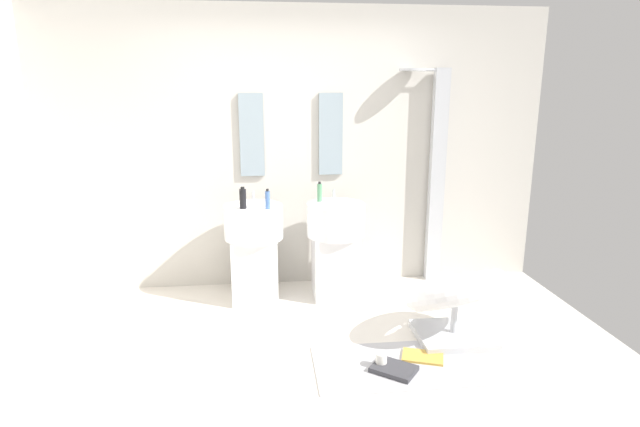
% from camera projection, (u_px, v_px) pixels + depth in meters
% --- Properties ---
extents(ground_plane, '(4.80, 3.60, 0.04)m').
position_uv_depth(ground_plane, '(307.00, 368.00, 3.56)').
color(ground_plane, silver).
extents(rear_partition, '(4.80, 0.10, 2.60)m').
position_uv_depth(rear_partition, '(291.00, 150.00, 4.84)').
color(rear_partition, beige).
rests_on(rear_partition, ground_plane).
extents(pedestal_sink_left, '(0.52, 0.52, 0.97)m').
position_uv_depth(pedestal_sink_left, '(254.00, 247.00, 4.56)').
color(pedestal_sink_left, white).
rests_on(pedestal_sink_left, ground_plane).
extents(pedestal_sink_right, '(0.52, 0.52, 0.97)m').
position_uv_depth(pedestal_sink_right, '(336.00, 245.00, 4.64)').
color(pedestal_sink_right, white).
rests_on(pedestal_sink_right, ground_plane).
extents(vanity_mirror_left, '(0.22, 0.03, 0.75)m').
position_uv_depth(vanity_mirror_left, '(252.00, 135.00, 4.69)').
color(vanity_mirror_left, '#8C9EA8').
extents(vanity_mirror_right, '(0.22, 0.03, 0.75)m').
position_uv_depth(vanity_mirror_right, '(331.00, 134.00, 4.77)').
color(vanity_mirror_right, '#8C9EA8').
extents(shower_column, '(0.49, 0.24, 2.05)m').
position_uv_depth(shower_column, '(436.00, 173.00, 4.92)').
color(shower_column, '#B7BABF').
rests_on(shower_column, ground_plane).
extents(lounge_chair, '(1.05, 1.05, 0.65)m').
position_uv_depth(lounge_chair, '(456.00, 296.00, 3.86)').
color(lounge_chair, '#B7BABF').
rests_on(lounge_chair, ground_plane).
extents(area_rug, '(1.08, 0.64, 0.01)m').
position_uv_depth(area_rug, '(393.00, 365.00, 3.55)').
color(area_rug, '#B2B2B7').
rests_on(area_rug, ground_plane).
extents(magazine_ochre, '(0.33, 0.27, 0.02)m').
position_uv_depth(magazine_ochre, '(423.00, 357.00, 3.64)').
color(magazine_ochre, gold).
rests_on(magazine_ochre, area_rug).
extents(magazine_charcoal, '(0.35, 0.34, 0.03)m').
position_uv_depth(magazine_charcoal, '(394.00, 369.00, 3.47)').
color(magazine_charcoal, '#38383D').
rests_on(magazine_charcoal, area_rug).
extents(coffee_mug, '(0.08, 0.08, 0.10)m').
position_uv_depth(coffee_mug, '(381.00, 360.00, 3.51)').
color(coffee_mug, white).
rests_on(coffee_mug, area_rug).
extents(soap_bottle_blue, '(0.04, 0.04, 0.17)m').
position_uv_depth(soap_bottle_blue, '(268.00, 200.00, 4.33)').
color(soap_bottle_blue, '#4C72B7').
rests_on(soap_bottle_blue, pedestal_sink_left).
extents(soap_bottle_green, '(0.04, 0.04, 0.18)m').
position_uv_depth(soap_bottle_green, '(320.00, 192.00, 4.61)').
color(soap_bottle_green, '#59996B').
rests_on(soap_bottle_green, pedestal_sink_right).
extents(soap_bottle_black, '(0.06, 0.06, 0.19)m').
position_uv_depth(soap_bottle_black, '(243.00, 198.00, 4.34)').
color(soap_bottle_black, black).
rests_on(soap_bottle_black, pedestal_sink_left).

